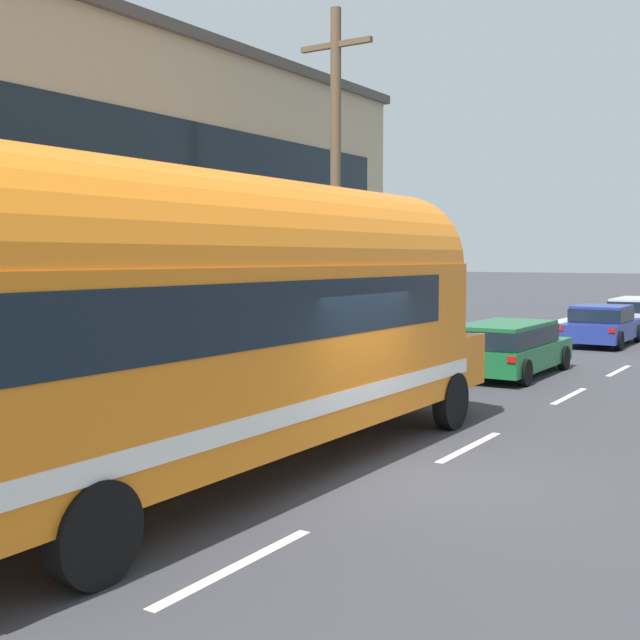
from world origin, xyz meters
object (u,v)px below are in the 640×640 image
object	(u,v)px
car_lead	(508,345)
car_third	(638,312)
utility_pole	(336,194)
painted_bus	(213,312)
car_second	(602,324)

from	to	relation	value
car_lead	car_third	xyz separation A→B (m)	(0.15, 15.15, -0.00)
utility_pole	painted_bus	bearing A→B (deg)	-69.78
utility_pole	car_second	size ratio (longest dim) A/B	1.87
car_lead	utility_pole	bearing A→B (deg)	-121.29
car_second	car_third	xyz separation A→B (m)	(-0.05, 6.30, 0.06)
painted_bus	car_lead	bearing A→B (deg)	91.09
utility_pole	car_second	distance (m)	13.84
utility_pole	car_lead	bearing A→B (deg)	58.71
car_second	utility_pole	bearing A→B (deg)	-101.94
car_third	utility_pole	bearing A→B (deg)	-97.97
car_lead	painted_bus	bearing A→B (deg)	-88.91
painted_bus	car_second	bearing A→B (deg)	90.05
car_lead	car_second	world-z (taller)	same
car_second	car_third	world-z (taller)	same
utility_pole	car_third	bearing A→B (deg)	82.03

